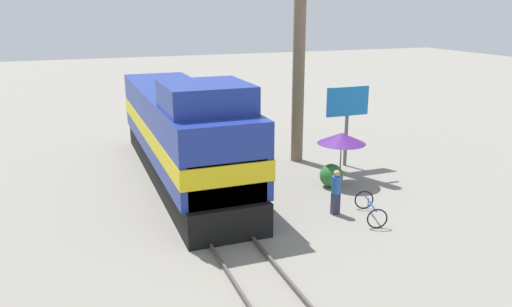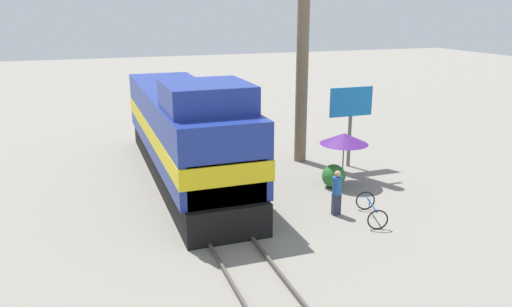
% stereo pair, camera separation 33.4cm
% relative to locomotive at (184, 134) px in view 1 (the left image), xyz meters
% --- Properties ---
extents(ground_plane, '(120.00, 120.00, 0.00)m').
position_rel_locomotive_xyz_m(ground_plane, '(0.00, -2.05, -2.10)').
color(ground_plane, gray).
extents(rail_near, '(0.08, 32.93, 0.15)m').
position_rel_locomotive_xyz_m(rail_near, '(-0.72, -2.05, -2.02)').
color(rail_near, '#4C4742').
rests_on(rail_near, ground_plane).
extents(rail_far, '(0.08, 32.93, 0.15)m').
position_rel_locomotive_xyz_m(rail_far, '(0.72, -2.05, -2.02)').
color(rail_far, '#4C4742').
rests_on(rail_far, ground_plane).
extents(locomotive, '(3.16, 14.01, 4.84)m').
position_rel_locomotive_xyz_m(locomotive, '(0.00, 0.00, 0.00)').
color(locomotive, black).
rests_on(locomotive, ground_plane).
extents(utility_pole, '(1.80, 0.58, 11.54)m').
position_rel_locomotive_xyz_m(utility_pole, '(5.88, 1.03, 3.70)').
color(utility_pole, '#726047').
rests_on(utility_pole, ground_plane).
extents(vendor_umbrella, '(2.06, 2.06, 2.24)m').
position_rel_locomotive_xyz_m(vendor_umbrella, '(6.22, -2.66, -0.09)').
color(vendor_umbrella, '#4C4C4C').
rests_on(vendor_umbrella, ground_plane).
extents(billboard_sign, '(2.18, 0.12, 3.81)m').
position_rel_locomotive_xyz_m(billboard_sign, '(7.70, -0.56, 0.78)').
color(billboard_sign, '#595959').
rests_on(billboard_sign, ground_plane).
extents(shrub_cluster, '(1.00, 1.00, 1.00)m').
position_rel_locomotive_xyz_m(shrub_cluster, '(5.62, -2.97, -1.60)').
color(shrub_cluster, '#2D722D').
rests_on(shrub_cluster, ground_plane).
extents(person_bystander, '(0.34, 0.34, 1.70)m').
position_rel_locomotive_xyz_m(person_bystander, '(4.33, -5.60, -1.17)').
color(person_bystander, '#2D3347').
rests_on(person_bystander, ground_plane).
extents(bicycle, '(1.24, 1.94, 0.72)m').
position_rel_locomotive_xyz_m(bicycle, '(5.32, -6.39, -1.73)').
color(bicycle, black).
rests_on(bicycle, ground_plane).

